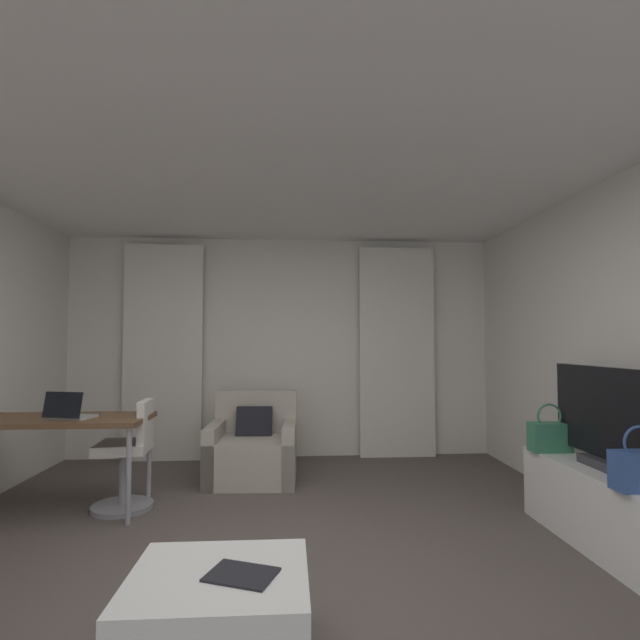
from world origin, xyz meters
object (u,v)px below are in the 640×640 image
at_px(coffee_table, 218,618).
at_px(tv_flatscreen, 606,420).
at_px(magazine_open, 241,575).
at_px(handbag_secondary, 640,469).
at_px(handbag_primary, 550,436).
at_px(armchair, 253,450).
at_px(tv_console, 608,507).
at_px(laptop, 69,413).
at_px(desk_chair, 128,460).
at_px(desk, 59,425).

xyz_separation_m(coffee_table, tv_flatscreen, (2.43, 1.00, 0.65)).
bearing_deg(magazine_open, tv_flatscreen, 23.98).
relative_size(tv_flatscreen, handbag_secondary, 2.92).
height_order(handbag_primary, handbag_secondary, same).
bearing_deg(handbag_primary, armchair, 152.35).
distance_m(coffee_table, tv_console, 2.62).
height_order(laptop, handbag_secondary, laptop).
height_order(tv_console, handbag_primary, handbag_primary).
distance_m(desk_chair, magazine_open, 2.27).
bearing_deg(desk, tv_console, -12.44).
distance_m(armchair, desk, 1.76).
height_order(coffee_table, magazine_open, magazine_open).
bearing_deg(tv_console, tv_flatscreen, 90.00).
relative_size(magazine_open, handbag_secondary, 0.91).
distance_m(desk, handbag_secondary, 4.07).
bearing_deg(laptop, tv_flatscreen, -11.62).
height_order(magazine_open, handbag_secondary, handbag_secondary).
xyz_separation_m(desk, handbag_primary, (3.85, -0.39, -0.05)).
xyz_separation_m(armchair, tv_console, (2.48, -1.72, -0.02)).
height_order(coffee_table, handbag_primary, handbag_primary).
height_order(desk_chair, laptop, laptop).
bearing_deg(laptop, handbag_secondary, -18.85).
height_order(coffee_table, tv_flatscreen, tv_flatscreen).
xyz_separation_m(coffee_table, handbag_primary, (2.30, 1.49, 0.45)).
height_order(coffee_table, handbag_secondary, handbag_secondary).
xyz_separation_m(handbag_primary, handbag_secondary, (-0.01, -0.96, 0.00)).
distance_m(laptop, magazine_open, 2.42).
relative_size(desk, coffee_table, 1.81).
relative_size(coffee_table, tv_console, 0.57).
bearing_deg(desk, handbag_primary, -5.76).
relative_size(coffee_table, handbag_primary, 2.06).
height_order(desk_chair, tv_console, desk_chair).
distance_m(desk, tv_flatscreen, 4.07).
bearing_deg(laptop, tv_console, -11.67).
xyz_separation_m(desk_chair, tv_flatscreen, (3.44, -0.95, 0.45)).
relative_size(armchair, coffee_table, 1.15).
height_order(armchair, coffee_table, armchair).
distance_m(coffee_table, handbag_secondary, 2.40).
bearing_deg(coffee_table, laptop, 128.59).
distance_m(laptop, coffee_table, 2.38).
bearing_deg(desk_chair, handbag_secondary, -23.28).
height_order(desk_chair, coffee_table, desk_chair).
height_order(desk, tv_flatscreen, tv_flatscreen).
xyz_separation_m(armchair, magazine_open, (0.16, -2.76, 0.10)).
relative_size(magazine_open, tv_console, 0.25).
distance_m(coffee_table, tv_flatscreen, 2.70).
height_order(laptop, magazine_open, laptop).
height_order(armchair, magazine_open, armchair).
height_order(magazine_open, tv_console, tv_console).
distance_m(armchair, coffee_table, 2.73).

